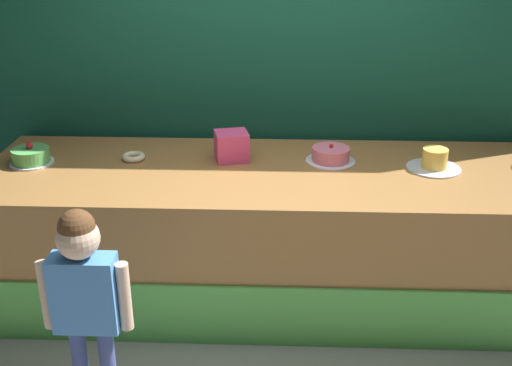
{
  "coord_description": "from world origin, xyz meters",
  "views": [
    {
      "loc": [
        -0.01,
        -2.91,
        2.28
      ],
      "look_at": [
        -0.14,
        0.34,
        0.87
      ],
      "focal_mm": 43.21,
      "sensor_mm": 36.0,
      "label": 1
    }
  ],
  "objects": [
    {
      "name": "donut",
      "position": [
        -0.94,
        0.71,
        0.88
      ],
      "size": [
        0.15,
        0.15,
        0.04
      ],
      "primitive_type": "torus",
      "color": "beige",
      "rests_on": "stage_platform"
    },
    {
      "name": "cake_far_left",
      "position": [
        -1.56,
        0.62,
        0.91
      ],
      "size": [
        0.27,
        0.27,
        0.14
      ],
      "color": "silver",
      "rests_on": "stage_platform"
    },
    {
      "name": "stage_platform",
      "position": [
        0.0,
        0.56,
        0.43
      ],
      "size": [
        3.67,
        1.15,
        0.86
      ],
      "color": "#9E6B38",
      "rests_on": "ground_plane"
    },
    {
      "name": "pink_box",
      "position": [
        -0.31,
        0.73,
        0.95
      ],
      "size": [
        0.24,
        0.22,
        0.18
      ],
      "primitive_type": "cube",
      "rotation": [
        0.0,
        0.0,
        0.24
      ],
      "color": "#F04885",
      "rests_on": "stage_platform"
    },
    {
      "name": "ground_plane",
      "position": [
        0.0,
        0.0,
        0.0
      ],
      "size": [
        12.0,
        12.0,
        0.0
      ],
      "primitive_type": "plane",
      "color": "gray"
    },
    {
      "name": "cake_center_left",
      "position": [
        0.31,
        0.72,
        0.9
      ],
      "size": [
        0.31,
        0.31,
        0.12
      ],
      "color": "white",
      "rests_on": "stage_platform"
    },
    {
      "name": "child_figure",
      "position": [
        -0.9,
        -0.54,
        0.71
      ],
      "size": [
        0.43,
        0.2,
        1.11
      ],
      "color": "#3F4C8C",
      "rests_on": "ground_plane"
    },
    {
      "name": "curtain_backdrop",
      "position": [
        0.0,
        1.23,
        1.48
      ],
      "size": [
        4.43,
        0.08,
        2.95
      ],
      "primitive_type": "cube",
      "color": "#144C38",
      "rests_on": "ground_plane"
    },
    {
      "name": "cake_center_right",
      "position": [
        0.94,
        0.62,
        0.91
      ],
      "size": [
        0.33,
        0.33,
        0.13
      ],
      "color": "silver",
      "rests_on": "stage_platform"
    }
  ]
}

